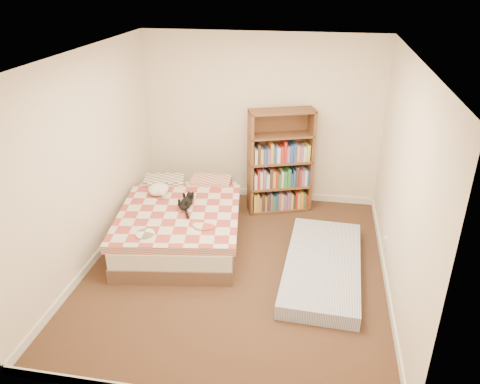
% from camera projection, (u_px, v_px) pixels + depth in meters
% --- Properties ---
extents(room, '(3.51, 4.01, 2.51)m').
position_uv_depth(room, '(237.00, 177.00, 5.15)').
color(room, '#44291D').
rests_on(room, ground).
extents(bed, '(1.74, 2.24, 0.55)m').
position_uv_depth(bed, '(182.00, 221.00, 6.18)').
color(bed, brown).
rests_on(bed, room).
extents(bookshelf, '(1.01, 0.60, 1.52)m').
position_uv_depth(bookshelf, '(280.00, 174.00, 6.82)').
color(bookshelf, brown).
rests_on(bookshelf, room).
extents(floor_mattress, '(0.94, 1.94, 0.17)m').
position_uv_depth(floor_mattress, '(323.00, 266.00, 5.54)').
color(floor_mattress, '#6574A9').
rests_on(floor_mattress, room).
extents(black_cat, '(0.19, 0.57, 0.13)m').
position_uv_depth(black_cat, '(187.00, 202.00, 6.02)').
color(black_cat, black).
rests_on(black_cat, bed).
extents(white_dog, '(0.31, 0.32, 0.15)m').
position_uv_depth(white_dog, '(159.00, 189.00, 6.32)').
color(white_dog, white).
rests_on(white_dog, bed).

